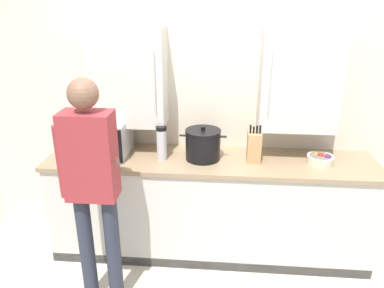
% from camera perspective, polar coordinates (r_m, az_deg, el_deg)
% --- Properties ---
extents(back_wall_tiled, '(4.26, 0.44, 2.86)m').
position_cam_1_polar(back_wall_tiled, '(3.30, 3.17, 8.46)').
color(back_wall_tiled, beige).
rests_on(back_wall_tiled, ground_plane).
extents(counter_unit, '(2.78, 0.62, 0.92)m').
position_cam_1_polar(counter_unit, '(3.39, 2.63, -9.43)').
color(counter_unit, beige).
rests_on(counter_unit, ground_plane).
extents(microwave_oven, '(0.56, 0.44, 0.31)m').
position_cam_1_polar(microwave_oven, '(3.34, -14.70, 1.05)').
color(microwave_oven, '#B7BABF').
rests_on(microwave_oven, counter_unit).
extents(knife_block, '(0.11, 0.15, 0.32)m').
position_cam_1_polar(knife_block, '(3.14, 9.37, -0.36)').
color(knife_block, tan).
rests_on(knife_block, counter_unit).
extents(stock_pot, '(0.39, 0.30, 0.29)m').
position_cam_1_polar(stock_pot, '(3.13, 1.67, -0.07)').
color(stock_pot, black).
rests_on(stock_pot, counter_unit).
extents(fruit_bowl, '(0.22, 0.22, 0.10)m').
position_cam_1_polar(fruit_bowl, '(3.25, 18.88, -2.16)').
color(fruit_bowl, beige).
rests_on(fruit_bowl, counter_unit).
extents(thermos_flask, '(0.09, 0.09, 0.29)m').
position_cam_1_polar(thermos_flask, '(3.13, -4.62, 0.17)').
color(thermos_flask, '#B7BABF').
rests_on(thermos_flask, counter_unit).
extents(person_figure, '(0.44, 0.54, 1.74)m').
position_cam_1_polar(person_figure, '(2.67, -14.95, -5.09)').
color(person_figure, '#282D3D').
rests_on(person_figure, ground_plane).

